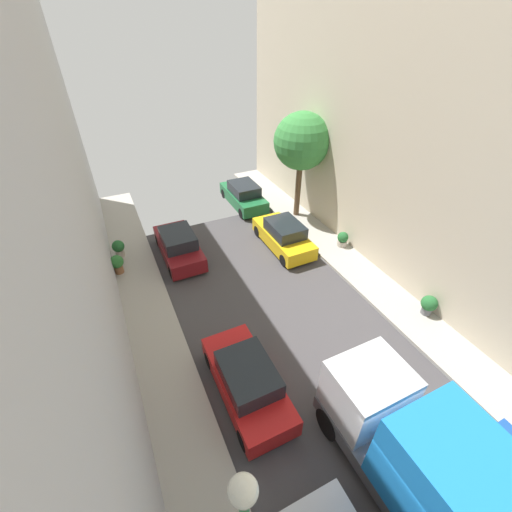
# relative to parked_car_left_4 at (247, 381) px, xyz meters

# --- Properties ---
(ground) EXTENTS (32.00, 32.00, 0.00)m
(ground) POSITION_rel_parked_car_left_4_xyz_m (2.70, -4.40, -0.72)
(ground) COLOR #423F42
(parked_car_left_4) EXTENTS (1.78, 4.20, 1.57)m
(parked_car_left_4) POSITION_rel_parked_car_left_4_xyz_m (0.00, 0.00, 0.00)
(parked_car_left_4) COLOR red
(parked_car_left_4) RESTS_ON ground
(parked_car_left_5) EXTENTS (1.78, 4.20, 1.57)m
(parked_car_left_5) POSITION_rel_parked_car_left_4_xyz_m (0.00, 8.73, 0.00)
(parked_car_left_5) COLOR maroon
(parked_car_left_5) RESTS_ON ground
(parked_car_right_2) EXTENTS (1.78, 4.20, 1.57)m
(parked_car_right_2) POSITION_rel_parked_car_left_4_xyz_m (5.40, 7.23, 0.00)
(parked_car_right_2) COLOR gold
(parked_car_right_2) RESTS_ON ground
(parked_car_right_3) EXTENTS (1.78, 4.20, 1.57)m
(parked_car_right_3) POSITION_rel_parked_car_left_4_xyz_m (5.40, 12.68, 0.00)
(parked_car_right_3) COLOR #1E6638
(parked_car_right_3) RESTS_ON ground
(delivery_truck) EXTENTS (2.26, 6.60, 3.38)m
(delivery_truck) POSITION_rel_parked_car_left_4_xyz_m (2.70, -5.02, 1.07)
(delivery_truck) COLOR #4C4C51
(delivery_truck) RESTS_ON ground
(street_tree_1) EXTENTS (3.16, 3.16, 6.16)m
(street_tree_1) POSITION_rel_parked_car_left_4_xyz_m (7.81, 9.88, 3.98)
(street_tree_1) COLOR brown
(street_tree_1) RESTS_ON sidewalk_right
(potted_plant_0) EXTENTS (0.66, 0.66, 0.91)m
(potted_plant_0) POSITION_rel_parked_car_left_4_xyz_m (8.36, 0.06, -0.06)
(potted_plant_0) COLOR slate
(potted_plant_0) RESTS_ON sidewalk_right
(potted_plant_1) EXTENTS (0.62, 0.62, 0.92)m
(potted_plant_1) POSITION_rel_parked_car_left_4_xyz_m (-2.86, 9.96, -0.06)
(potted_plant_1) COLOR #B2A899
(potted_plant_1) RESTS_ON sidewalk_left
(potted_plant_3) EXTENTS (0.59, 0.59, 0.83)m
(potted_plant_3) POSITION_rel_parked_car_left_4_xyz_m (8.26, 5.77, -0.14)
(potted_plant_3) COLOR #B2A899
(potted_plant_3) RESTS_ON sidewalk_right
(potted_plant_4) EXTENTS (0.64, 0.64, 0.97)m
(potted_plant_4) POSITION_rel_parked_car_left_4_xyz_m (-3.09, 8.53, -0.01)
(potted_plant_4) COLOR brown
(potted_plant_4) RESTS_ON sidewalk_left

